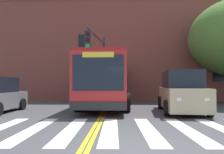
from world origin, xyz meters
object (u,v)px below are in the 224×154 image
(car_tan_far_lane, at_px, (181,93))
(car_teal_behind_bus, at_px, (123,91))
(city_bus, at_px, (107,81))
(traffic_light_overhead, at_px, (98,56))

(car_tan_far_lane, xyz_separation_m, car_teal_behind_bus, (-2.94, 12.04, -0.26))
(city_bus, relative_size, car_tan_far_lane, 2.24)
(city_bus, height_order, car_tan_far_lane, city_bus)
(city_bus, bearing_deg, car_tan_far_lane, -39.21)
(traffic_light_overhead, bearing_deg, city_bus, 78.69)
(car_tan_far_lane, bearing_deg, city_bus, 140.79)
(city_bus, distance_m, car_tan_far_lane, 5.43)
(traffic_light_overhead, bearing_deg, car_tan_far_lane, -15.45)
(car_tan_far_lane, relative_size, traffic_light_overhead, 1.08)
(car_teal_behind_bus, distance_m, traffic_light_overhead, 11.17)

